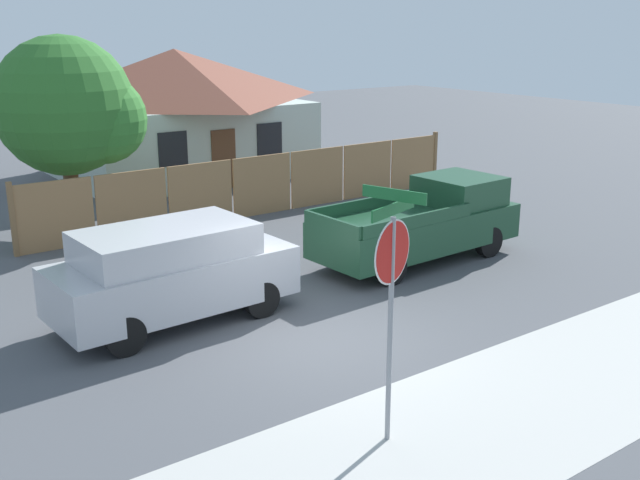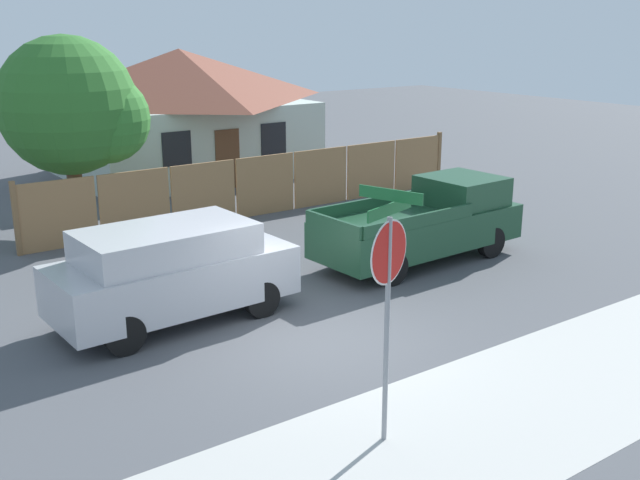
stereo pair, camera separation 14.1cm
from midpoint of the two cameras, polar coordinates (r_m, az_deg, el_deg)
ground_plane at (r=13.39m, az=0.33°, el=-7.63°), size 80.00×80.00×0.00m
sidewalk_strip at (r=11.00m, az=11.76°, el=-13.63°), size 36.00×3.20×0.01m
wooden_fence at (r=21.89m, az=-4.00°, el=4.21°), size 14.10×0.12×1.83m
house at (r=28.20m, az=-10.37°, el=9.74°), size 8.78×7.26×4.51m
oak_tree at (r=20.75m, az=-17.92°, el=9.49°), size 3.79×3.61×5.15m
red_suv at (r=14.15m, az=-10.93°, el=-2.29°), size 4.55×2.09×1.84m
orange_pickup at (r=17.73m, az=8.30°, el=1.29°), size 5.29×2.10×1.86m
stop_sign at (r=9.51m, az=5.66°, el=-2.46°), size 0.97×0.87×3.46m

